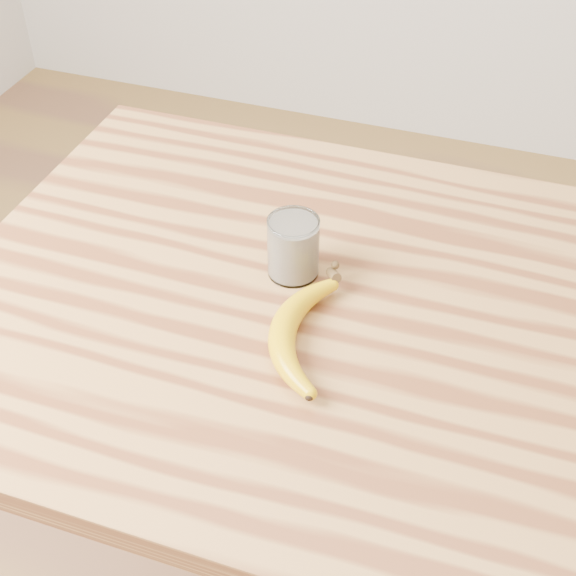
% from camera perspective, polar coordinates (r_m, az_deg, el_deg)
% --- Properties ---
extents(table, '(1.20, 0.80, 0.90)m').
position_cam_1_polar(table, '(1.17, 5.98, -6.62)').
color(table, '#A2713B').
rests_on(table, ground).
extents(smoothie_glass, '(0.07, 0.07, 0.09)m').
position_cam_1_polar(smoothie_glass, '(1.11, 0.38, 2.93)').
color(smoothie_glass, white).
rests_on(smoothie_glass, table).
extents(banana, '(0.15, 0.31, 0.04)m').
position_cam_1_polar(banana, '(1.03, -0.41, -3.03)').
color(banana, '#CA9A05').
rests_on(banana, table).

